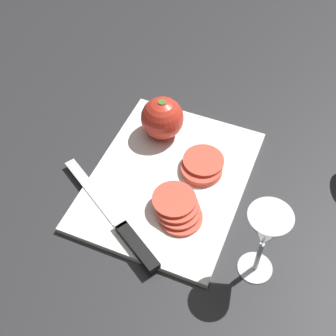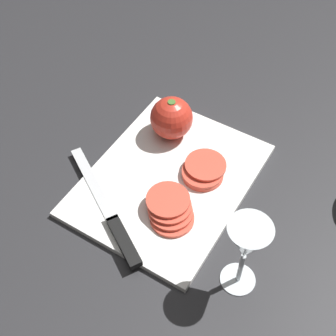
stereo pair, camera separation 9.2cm
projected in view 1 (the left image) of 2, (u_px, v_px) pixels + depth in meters
ground_plane at (176, 167)px, 0.98m from camera, size 3.00×3.00×0.00m
cutting_board at (168, 179)px, 0.95m from camera, size 0.38×0.30×0.01m
wine_glass at (266, 233)px, 0.74m from camera, size 0.07×0.07×0.17m
whole_tomato at (162, 118)px, 0.99m from camera, size 0.09×0.09×0.09m
knife at (128, 235)px, 0.85m from camera, size 0.18×0.28×0.01m
tomato_slice_stack_near at (202, 166)px, 0.95m from camera, size 0.10×0.09×0.02m
tomato_slice_stack_far at (177, 208)px, 0.88m from camera, size 0.10×0.10×0.03m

